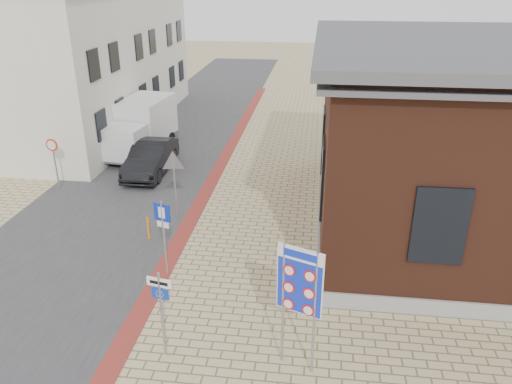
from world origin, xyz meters
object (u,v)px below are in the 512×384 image
at_px(box_truck, 141,127).
at_px(essen_sign, 161,302).
at_px(sedan, 151,158).
at_px(parking_sign, 163,226).
at_px(border_sign, 300,283).
at_px(bollard, 148,228).

relative_size(box_truck, essen_sign, 2.28).
bearing_deg(sedan, parking_sign, -70.07).
height_order(box_truck, parking_sign, box_truck).
distance_m(sedan, essen_sign, 12.79).
bearing_deg(essen_sign, parking_sign, 117.10).
relative_size(sedan, essen_sign, 1.90).
bearing_deg(box_truck, border_sign, -52.33).
relative_size(essen_sign, bollard, 2.73).
height_order(border_sign, parking_sign, border_sign).
relative_size(box_truck, parking_sign, 2.13).
distance_m(essen_sign, bollard, 6.23).
height_order(essen_sign, bollard, essen_sign).
bearing_deg(sedan, border_sign, -58.90).
height_order(border_sign, bollard, border_sign).
height_order(sedan, bollard, sedan).
bearing_deg(border_sign, sedan, 144.26).
bearing_deg(essen_sign, bollard, 123.34).
distance_m(border_sign, bollard, 8.22).
bearing_deg(bollard, sedan, 107.24).
distance_m(border_sign, essen_sign, 3.40).
xyz_separation_m(sedan, border_sign, (7.58, -12.03, 1.65)).
distance_m(box_truck, parking_sign, 12.23).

